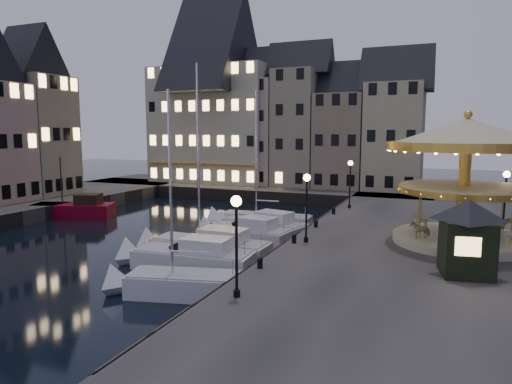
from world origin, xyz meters
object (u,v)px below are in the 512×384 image
at_px(streetlamp_c, 350,177).
at_px(streetlamp_b, 307,198).
at_px(motorboat_d, 245,234).
at_px(ticket_kiosk, 468,224).
at_px(bollard_c, 316,223).
at_px(bollard_b, 294,238).
at_px(motorboat_b, 187,258).
at_px(streetlamp_d, 505,193).
at_px(red_fishing_boat, 75,210).
at_px(carousel, 466,157).
at_px(bollard_d, 334,210).
at_px(streetlamp_a, 236,232).
at_px(bollard_a, 260,262).
at_px(motorboat_c, 205,246).
at_px(motorboat_a, 172,285).
at_px(motorboat_f, 258,221).
at_px(motorboat_e, 261,227).

bearing_deg(streetlamp_c, streetlamp_b, -90.00).
distance_m(motorboat_d, ticket_kiosk, 16.06).
bearing_deg(bollard_c, bollard_b, -90.00).
xyz_separation_m(streetlamp_b, motorboat_b, (-6.07, -3.84, -3.37)).
height_order(streetlamp_d, bollard_b, streetlamp_d).
height_order(bollard_b, red_fishing_boat, red_fishing_boat).
bearing_deg(streetlamp_d, carousel, -124.77).
xyz_separation_m(red_fishing_boat, carousel, (32.74, -2.74, 5.81)).
distance_m(motorboat_b, red_fishing_boat, 20.47).
distance_m(bollard_c, bollard_d, 5.50).
relative_size(streetlamp_c, bollard_c, 7.32).
relative_size(streetlamp_b, bollard_b, 7.32).
bearing_deg(streetlamp_a, bollard_d, 91.72).
distance_m(streetlamp_a, carousel, 16.05).
bearing_deg(motorboat_d, carousel, -0.39).
xyz_separation_m(bollard_a, motorboat_c, (-5.78, 4.86, -0.92)).
bearing_deg(motorboat_a, motorboat_f, 97.53).
xyz_separation_m(streetlamp_d, motorboat_b, (-17.37, -10.84, -3.37)).
height_order(motorboat_e, ticket_kiosk, ticket_kiosk).
bearing_deg(motorboat_e, streetlamp_c, 53.93).
bearing_deg(carousel, bollard_b, -158.03).
xyz_separation_m(motorboat_f, carousel, (15.34, -5.32, 5.98)).
relative_size(motorboat_d, red_fishing_boat, 0.94).
distance_m(streetlamp_d, motorboat_c, 19.75).
height_order(bollard_b, motorboat_e, motorboat_e).
bearing_deg(red_fishing_boat, bollard_a, -27.09).
distance_m(motorboat_a, motorboat_e, 13.99).
bearing_deg(bollard_b, motorboat_e, 126.24).
height_order(streetlamp_a, streetlamp_d, same).
bearing_deg(motorboat_e, carousel, -11.28).
bearing_deg(bollard_d, bollard_c, -90.00).
bearing_deg(motorboat_e, streetlamp_d, 3.20).
xyz_separation_m(motorboat_a, motorboat_c, (-1.91, 6.75, 0.14)).
bearing_deg(red_fishing_boat, motorboat_a, -35.34).
xyz_separation_m(streetlamp_b, streetlamp_c, (0.00, 13.50, 0.00)).
relative_size(bollard_a, motorboat_d, 0.08).
bearing_deg(streetlamp_b, streetlamp_a, -90.00).
relative_size(bollard_a, motorboat_c, 0.05).
bearing_deg(ticket_kiosk, bollard_b, 163.24).
distance_m(motorboat_a, ticket_kiosk, 14.31).
bearing_deg(carousel, streetlamp_b, -159.50).
relative_size(carousel, ticket_kiosk, 2.22).
bearing_deg(streetlamp_c, motorboat_d, -118.79).
bearing_deg(bollard_d, motorboat_e, -140.75).
relative_size(motorboat_b, motorboat_f, 0.70).
relative_size(streetlamp_c, red_fishing_boat, 0.54).
relative_size(streetlamp_c, ticket_kiosk, 1.02).
height_order(streetlamp_b, bollard_c, streetlamp_b).
relative_size(streetlamp_a, motorboat_c, 0.36).
distance_m(bollard_b, motorboat_f, 10.95).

